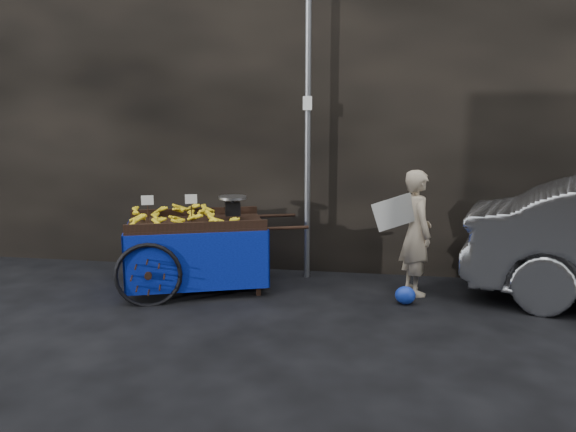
# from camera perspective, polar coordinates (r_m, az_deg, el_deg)

# --- Properties ---
(ground) EXTENTS (80.00, 80.00, 0.00)m
(ground) POSITION_cam_1_polar(r_m,az_deg,el_deg) (6.78, -2.06, -9.19)
(ground) COLOR black
(ground) RESTS_ON ground
(building_wall) EXTENTS (13.50, 2.00, 5.00)m
(building_wall) POSITION_cam_1_polar(r_m,az_deg,el_deg) (8.90, 3.74, 11.89)
(building_wall) COLOR black
(building_wall) RESTS_ON ground
(street_pole) EXTENTS (0.12, 0.10, 4.00)m
(street_pole) POSITION_cam_1_polar(r_m,az_deg,el_deg) (7.62, 2.02, 8.42)
(street_pole) COLOR slate
(street_pole) RESTS_ON ground
(banana_cart) EXTENTS (2.60, 1.80, 1.29)m
(banana_cart) POSITION_cam_1_polar(r_m,az_deg,el_deg) (7.34, -9.75, -1.31)
(banana_cart) COLOR black
(banana_cart) RESTS_ON ground
(vendor) EXTENTS (0.85, 0.67, 1.59)m
(vendor) POSITION_cam_1_polar(r_m,az_deg,el_deg) (7.24, 12.88, -1.63)
(vendor) COLOR #C2AE90
(vendor) RESTS_ON ground
(plastic_bag) EXTENTS (0.25, 0.20, 0.22)m
(plastic_bag) POSITION_cam_1_polar(r_m,az_deg,el_deg) (6.97, 11.83, -7.89)
(plastic_bag) COLOR blue
(plastic_bag) RESTS_ON ground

